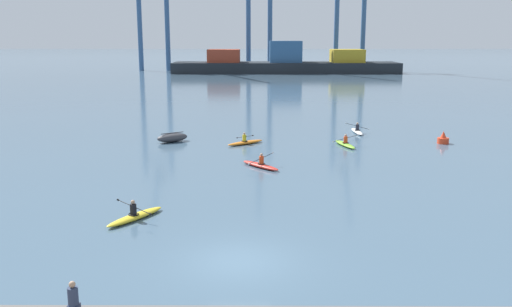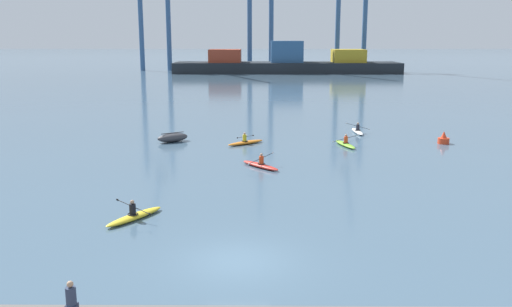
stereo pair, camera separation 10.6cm
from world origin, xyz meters
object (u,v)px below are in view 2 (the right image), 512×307
at_px(kayak_white, 357,131).
at_px(seated_onlooker, 71,297).
at_px(container_barge, 287,63).
at_px(kayak_lime, 345,144).
at_px(kayak_red, 260,165).
at_px(kayak_orange, 246,142).
at_px(channel_buoy, 444,139).
at_px(capsized_dinghy, 173,138).
at_px(kayak_yellow, 134,216).
at_px(gantry_crane_west_mid, 260,2).

xyz_separation_m(kayak_white, seated_onlooker, (-13.96, -32.98, 0.80)).
xyz_separation_m(container_barge, kayak_white, (2.32, -84.42, -2.05)).
height_order(kayak_lime, seated_onlooker, seated_onlooker).
bearing_deg(container_barge, kayak_red, -93.66).
bearing_deg(container_barge, kayak_orange, -94.73).
height_order(channel_buoy, kayak_lime, channel_buoy).
xyz_separation_m(channel_buoy, seated_onlooker, (-19.93, -28.13, 0.61)).
height_order(container_barge, kayak_red, container_barge).
xyz_separation_m(capsized_dinghy, kayak_lime, (13.67, -1.62, -0.18)).
bearing_deg(kayak_orange, kayak_red, -81.41).
bearing_deg(container_barge, capsized_dinghy, -98.54).
bearing_deg(kayak_white, kayak_yellow, -121.63).
bearing_deg(kayak_lime, kayak_yellow, -125.44).
xyz_separation_m(channel_buoy, kayak_yellow, (-20.36, -18.51, -0.19)).
xyz_separation_m(container_barge, seated_onlooker, (-11.63, -117.40, -1.25)).
bearing_deg(container_barge, kayak_white, -88.42).
relative_size(channel_buoy, kayak_red, 0.34).
height_order(kayak_white, kayak_red, kayak_white).
bearing_deg(kayak_orange, seated_onlooker, -98.65).
height_order(capsized_dinghy, kayak_white, kayak_white).
bearing_deg(kayak_lime, seated_onlooker, -113.88).
relative_size(container_barge, kayak_lime, 15.60).
bearing_deg(kayak_lime, kayak_red, -132.60).
distance_m(kayak_red, kayak_orange, 7.92).
bearing_deg(kayak_yellow, capsized_dinghy, 93.77).
xyz_separation_m(kayak_lime, kayak_orange, (-7.76, 0.68, 0.00)).
bearing_deg(kayak_white, capsized_dinghy, -164.66).
distance_m(container_barge, kayak_white, 84.48).
relative_size(gantry_crane_west_mid, kayak_red, 12.38).
distance_m(kayak_white, kayak_yellow, 27.43).
bearing_deg(kayak_orange, container_barge, 85.27).
xyz_separation_m(container_barge, kayak_orange, (-7.41, -89.66, -2.05)).
height_order(kayak_white, seated_onlooker, seated_onlooker).
bearing_deg(capsized_dinghy, gantry_crane_west_mid, 85.95).
xyz_separation_m(gantry_crane_west_mid, kayak_yellow, (-5.76, -117.99, -16.86)).
bearing_deg(kayak_yellow, kayak_red, 60.44).
relative_size(gantry_crane_west_mid, kayak_lime, 10.70).
distance_m(gantry_crane_west_mid, kayak_lime, 102.17).
relative_size(capsized_dinghy, kayak_red, 0.93).
height_order(kayak_lime, kayak_orange, same).
height_order(channel_buoy, kayak_yellow, channel_buoy).
height_order(kayak_white, kayak_yellow, kayak_white).
bearing_deg(kayak_yellow, container_barge, 83.61).
height_order(kayak_red, kayak_orange, same).
bearing_deg(seated_onlooker, kayak_lime, 66.12).
bearing_deg(kayak_red, channel_buoy, 29.52).
bearing_deg(kayak_red, kayak_white, 56.80).
bearing_deg(kayak_red, kayak_lime, 47.40).
distance_m(kayak_red, kayak_yellow, 11.82).
bearing_deg(seated_onlooker, gantry_crane_west_mid, 87.61).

